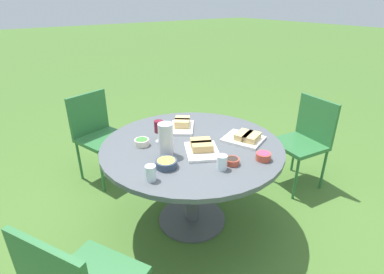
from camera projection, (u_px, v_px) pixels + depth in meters
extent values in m
plane|color=#446B2B|center=(192.00, 219.00, 2.61)|extent=(40.00, 40.00, 0.00)
cylinder|color=#4C4C51|center=(192.00, 218.00, 2.61)|extent=(0.57, 0.57, 0.02)
cylinder|color=#4C4C51|center=(192.00, 185.00, 2.46)|extent=(0.11, 0.11, 0.68)
cylinder|color=#4C5156|center=(192.00, 146.00, 2.31)|extent=(1.39, 1.39, 0.03)
cube|color=#2D6B38|center=(298.00, 145.00, 2.92)|extent=(0.49, 0.48, 0.04)
cube|color=#2D6B38|center=(316.00, 119.00, 2.91)|extent=(0.44, 0.09, 0.42)
cylinder|color=#2D6B38|center=(268.00, 161.00, 3.10)|extent=(0.03, 0.03, 0.43)
cylinder|color=#2D6B38|center=(296.00, 179.00, 2.79)|extent=(0.03, 0.03, 0.43)
cylinder|color=#2D6B38|center=(294.00, 153.00, 3.25)|extent=(0.03, 0.03, 0.43)
cylinder|color=#2D6B38|center=(323.00, 170.00, 2.94)|extent=(0.03, 0.03, 0.43)
cube|color=#2D6B38|center=(103.00, 139.00, 3.04)|extent=(0.53, 0.54, 0.04)
cube|color=#2D6B38|center=(88.00, 114.00, 3.05)|extent=(0.16, 0.43, 0.42)
cylinder|color=#2D6B38|center=(102.00, 172.00, 2.90)|extent=(0.03, 0.03, 0.43)
cylinder|color=#2D6B38|center=(132.00, 157.00, 3.18)|extent=(0.03, 0.03, 0.43)
cylinder|color=#2D6B38|center=(79.00, 161.00, 3.10)|extent=(0.03, 0.03, 0.43)
cylinder|color=#2D6B38|center=(110.00, 147.00, 3.38)|extent=(0.03, 0.03, 0.43)
cylinder|color=#2D6B38|center=(95.00, 274.00, 1.83)|extent=(0.03, 0.03, 0.43)
cylinder|color=silver|center=(166.00, 139.00, 2.10)|extent=(0.11, 0.11, 0.24)
cone|color=silver|center=(162.00, 124.00, 2.09)|extent=(0.03, 0.03, 0.03)
cylinder|color=silver|center=(159.00, 141.00, 2.34)|extent=(0.06, 0.06, 0.01)
cylinder|color=silver|center=(159.00, 136.00, 2.32)|extent=(0.01, 0.01, 0.08)
cylinder|color=maroon|center=(159.00, 127.00, 2.28)|extent=(0.07, 0.07, 0.09)
cube|color=white|center=(243.00, 139.00, 2.36)|extent=(0.36, 0.34, 0.02)
cube|color=tan|center=(252.00, 137.00, 2.31)|extent=(0.16, 0.19, 0.05)
cube|color=tan|center=(244.00, 135.00, 2.34)|extent=(0.16, 0.19, 0.05)
cube|color=white|center=(202.00, 151.00, 2.17)|extent=(0.37, 0.34, 0.02)
cube|color=tan|center=(201.00, 143.00, 2.22)|extent=(0.16, 0.18, 0.05)
cube|color=tan|center=(202.00, 147.00, 2.16)|extent=(0.16, 0.18, 0.05)
cube|color=white|center=(182.00, 128.00, 2.56)|extent=(0.35, 0.33, 0.02)
cube|color=tan|center=(183.00, 120.00, 2.60)|extent=(0.16, 0.16, 0.06)
cube|color=tan|center=(182.00, 123.00, 2.54)|extent=(0.16, 0.16, 0.06)
cylinder|color=#334256|center=(166.00, 164.00, 1.98)|extent=(0.15, 0.15, 0.05)
cylinder|color=#E0C147|center=(166.00, 162.00, 1.97)|extent=(0.12, 0.12, 0.02)
cylinder|color=beige|center=(142.00, 142.00, 2.27)|extent=(0.11, 0.11, 0.05)
cylinder|color=#387533|center=(142.00, 141.00, 2.27)|extent=(0.09, 0.09, 0.02)
cylinder|color=#B74733|center=(232.00, 161.00, 2.02)|extent=(0.10, 0.10, 0.04)
cylinder|color=#2D231E|center=(232.00, 160.00, 2.01)|extent=(0.08, 0.08, 0.02)
cylinder|color=#B74733|center=(263.00, 156.00, 2.07)|extent=(0.10, 0.10, 0.05)
cylinder|color=#D6385B|center=(264.00, 155.00, 2.06)|extent=(0.09, 0.09, 0.02)
cylinder|color=silver|center=(151.00, 173.00, 1.83)|extent=(0.07, 0.07, 0.10)
cylinder|color=silver|center=(222.00, 162.00, 1.95)|extent=(0.07, 0.07, 0.10)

